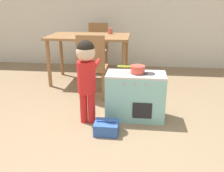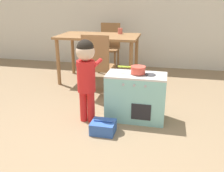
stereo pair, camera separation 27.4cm
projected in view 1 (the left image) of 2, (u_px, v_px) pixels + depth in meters
ground_plane at (92, 163)px, 2.11m from camera, size 16.00×16.00×0.00m
play_kitchen at (135, 96)px, 2.83m from camera, size 0.65×0.34×0.54m
toy_pot at (137, 69)px, 2.72m from camera, size 0.30×0.16×0.08m
child_figure at (86, 71)px, 2.61m from camera, size 0.22×0.37×0.92m
toy_basket at (106, 128)px, 2.56m from camera, size 0.24×0.21×0.14m
dining_table at (89, 42)px, 3.95m from camera, size 1.27×0.76×0.76m
dining_chair_near at (92, 65)px, 3.32m from camera, size 0.37×0.37×0.88m
dining_chair_far at (98, 46)px, 4.63m from camera, size 0.37×0.37×0.88m
cup_on_table at (110, 31)px, 4.08m from camera, size 0.07×0.07×0.09m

